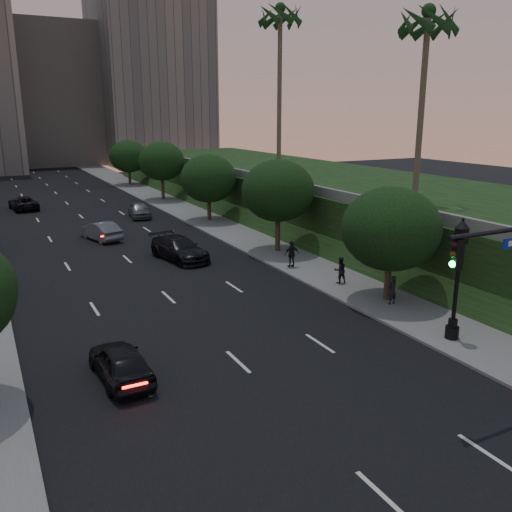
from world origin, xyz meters
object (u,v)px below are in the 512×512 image
sedan_near_right (179,249)px  pedestrian_a (392,290)px  sedan_near_left (121,362)px  sedan_mid_left (101,231)px  pedestrian_b (340,270)px  pedestrian_c (292,254)px  sedan_far_right (139,210)px  street_lamp (457,285)px  sedan_far_left (23,203)px

sedan_near_right → pedestrian_a: bearing=-75.1°
sedan_near_left → sedan_mid_left: size_ratio=0.93×
sedan_mid_left → pedestrian_b: 20.96m
sedan_near_left → pedestrian_b: size_ratio=2.70×
pedestrian_c → sedan_far_right: bearing=-76.8°
sedan_far_right → pedestrian_a: bearing=-73.6°
street_lamp → pedestrian_b: (0.32, 8.94, -1.70)m
sedan_mid_left → sedan_far_left: size_ratio=0.90×
sedan_mid_left → street_lamp: bearing=94.2°
sedan_near_left → sedan_mid_left: sedan_mid_left is taller
sedan_far_left → pedestrian_c: bearing=106.0°
sedan_near_right → sedan_near_left: bearing=-127.7°
street_lamp → sedan_near_left: (-14.01, 3.16, -1.91)m
sedan_mid_left → sedan_far_right: size_ratio=1.01×
sedan_near_left → pedestrian_a: 14.69m
sedan_near_left → pedestrian_c: size_ratio=2.42×
sedan_near_right → pedestrian_c: bearing=-55.3°
sedan_near_right → pedestrian_b: bearing=-67.3°
street_lamp → sedan_far_right: (-4.41, 35.34, -1.87)m
sedan_far_right → pedestrian_a: 31.06m
sedan_near_left → pedestrian_c: (13.52, 9.96, 0.30)m
sedan_near_right → pedestrian_a: pedestrian_a is taller
sedan_far_right → pedestrian_c: pedestrian_c is taller
sedan_mid_left → pedestrian_a: 24.89m
sedan_far_right → sedan_mid_left: bearing=-116.5°
pedestrian_b → pedestrian_c: (-0.81, 4.18, 0.09)m
sedan_near_right → pedestrian_a: (6.77, -14.01, 0.12)m
street_lamp → pedestrian_c: size_ratio=3.21×
street_lamp → sedan_far_left: street_lamp is taller
street_lamp → sedan_far_left: (-14.05, 45.15, -1.93)m
street_lamp → sedan_near_right: size_ratio=1.03×
pedestrian_b → sedan_far_left: bearing=-59.3°
street_lamp → sedan_far_right: bearing=97.1°
pedestrian_a → pedestrian_b: (-0.28, 4.25, 0.02)m
sedan_near_left → sedan_far_left: 41.98m
sedan_far_left → sedan_near_right: size_ratio=0.92×
pedestrian_b → pedestrian_a: bearing=102.7°
pedestrian_c → sedan_far_left: bearing=-63.9°
sedan_far_right → pedestrian_c: bearing=-72.8°
sedan_mid_left → sedan_far_right: bearing=-139.1°
pedestrian_a → pedestrian_b: size_ratio=0.98×
sedan_far_left → pedestrian_b: bearing=104.7°
sedan_near_right → pedestrian_c: (5.69, -5.58, 0.23)m
street_lamp → pedestrian_a: bearing=82.7°
street_lamp → pedestrian_c: 13.23m
sedan_near_right → pedestrian_b: 11.73m
sedan_near_right → pedestrian_c: 7.97m
street_lamp → sedan_far_left: bearing=107.3°
sedan_mid_left → sedan_far_left: 18.33m
pedestrian_a → sedan_mid_left: bearing=-71.8°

